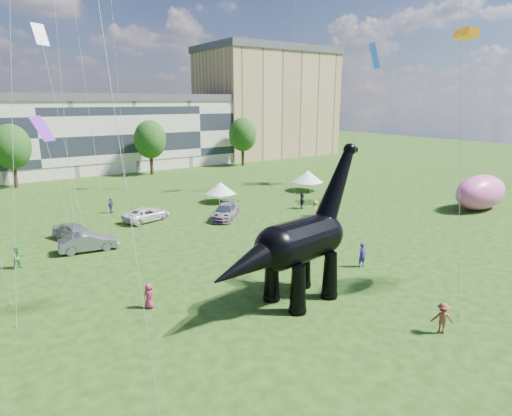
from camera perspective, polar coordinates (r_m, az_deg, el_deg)
ground at (r=25.99m, az=13.41°, el=-13.90°), size 220.00×220.00×0.00m
terrace_row at (r=77.91m, az=-27.54°, el=8.16°), size 78.00×11.00×12.00m
apartment_block at (r=98.53m, az=1.40°, el=13.59°), size 28.00×18.00×22.00m
tree_mid_left at (r=68.56m, az=-29.91°, el=7.51°), size 5.20×5.20×9.44m
tree_mid_right at (r=72.91m, az=-13.96°, el=9.25°), size 5.20×5.20×9.44m
tree_far_right at (r=80.95m, az=-1.79°, el=10.11°), size 5.20×5.20×9.44m
dinosaur_sculpture at (r=25.74m, az=5.38°, el=-4.88°), size 12.01×3.89×9.77m
car_silver at (r=41.05m, az=-23.05°, el=-2.94°), size 3.52×4.88×1.54m
car_grey at (r=37.80m, az=-21.46°, el=-4.23°), size 4.79×2.22×1.52m
car_white at (r=45.24m, az=-14.35°, el=-0.82°), size 5.40×3.51×1.38m
car_dark at (r=44.76m, az=-4.12°, el=-0.48°), size 5.11×5.21×1.51m
gazebo_near at (r=51.86m, az=-4.79°, el=2.66°), size 4.17×4.17×2.47m
gazebo_far at (r=58.57m, az=6.87°, el=4.20°), size 5.01×5.01×2.84m
inflatable_pink at (r=54.50m, az=27.76°, el=1.87°), size 7.92×4.06×3.93m
visitors at (r=37.29m, az=-1.90°, el=-3.28°), size 44.80×38.52×1.87m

